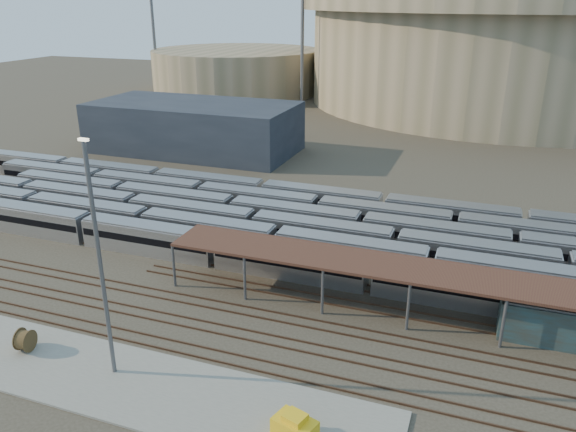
# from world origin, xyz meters

# --- Properties ---
(ground) EXTENTS (420.00, 420.00, 0.00)m
(ground) POSITION_xyz_m (0.00, 0.00, 0.00)
(ground) COLOR #383026
(ground) RESTS_ON ground
(apron) EXTENTS (50.00, 9.00, 0.20)m
(apron) POSITION_xyz_m (-5.00, -15.00, 0.10)
(apron) COLOR gray
(apron) RESTS_ON ground
(subway_trains) EXTENTS (129.54, 23.90, 3.60)m
(subway_trains) POSITION_xyz_m (-1.69, 18.50, 1.80)
(subway_trains) COLOR silver
(subway_trains) RESTS_ON ground
(inspection_shed) EXTENTS (60.30, 6.00, 5.30)m
(inspection_shed) POSITION_xyz_m (22.00, 4.00, 4.98)
(inspection_shed) COLOR #5B5B60
(inspection_shed) RESTS_ON ground
(empty_tracks) EXTENTS (170.00, 9.62, 0.18)m
(empty_tracks) POSITION_xyz_m (0.00, -5.00, 0.09)
(empty_tracks) COLOR #4C3323
(empty_tracks) RESTS_ON ground
(stadium) EXTENTS (124.00, 124.00, 32.50)m
(stadium) POSITION_xyz_m (25.00, 140.00, 16.47)
(stadium) COLOR gray
(stadium) RESTS_ON ground
(secondary_arena) EXTENTS (56.00, 56.00, 14.00)m
(secondary_arena) POSITION_xyz_m (-60.00, 130.00, 7.00)
(secondary_arena) COLOR gray
(secondary_arena) RESTS_ON ground
(service_building) EXTENTS (42.00, 20.00, 10.00)m
(service_building) POSITION_xyz_m (-35.00, 55.00, 5.00)
(service_building) COLOR #1E232D
(service_building) RESTS_ON ground
(floodlight_0) EXTENTS (4.00, 1.00, 38.40)m
(floodlight_0) POSITION_xyz_m (-30.00, 110.00, 20.65)
(floodlight_0) COLOR #5B5B60
(floodlight_0) RESTS_ON ground
(floodlight_1) EXTENTS (4.00, 1.00, 38.40)m
(floodlight_1) POSITION_xyz_m (-85.00, 120.00, 20.65)
(floodlight_1) COLOR #5B5B60
(floodlight_1) RESTS_ON ground
(floodlight_3) EXTENTS (4.00, 1.00, 38.40)m
(floodlight_3) POSITION_xyz_m (-10.00, 160.00, 20.65)
(floodlight_3) COLOR #5B5B60
(floodlight_3) RESTS_ON ground
(cable_reel_east) EXTENTS (1.42, 2.20, 2.06)m
(cable_reel_east) POSITION_xyz_m (-14.24, -14.26, 1.23)
(cable_reel_east) COLOR brown
(cable_reel_east) RESTS_ON apron
(yard_light_pole) EXTENTS (0.81, 0.36, 20.40)m
(yard_light_pole) POSITION_xyz_m (-4.77, -14.18, 10.48)
(yard_light_pole) COLOR #5B5B60
(yard_light_pole) RESTS_ON apron
(yellow_equipment) EXTENTS (3.48, 2.73, 1.91)m
(yellow_equipment) POSITION_xyz_m (12.49, -16.56, 1.15)
(yellow_equipment) COLOR gold
(yellow_equipment) RESTS_ON apron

